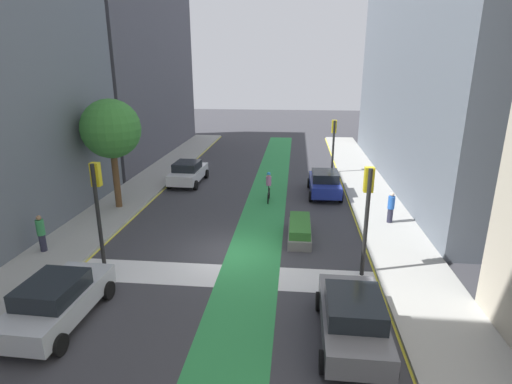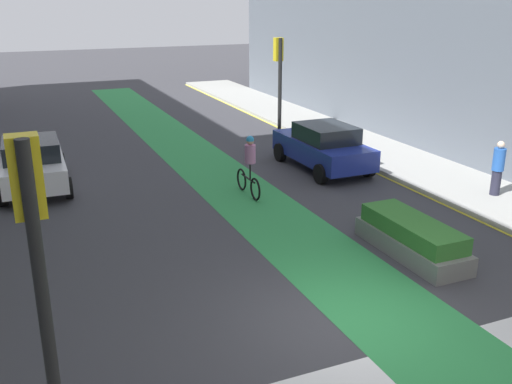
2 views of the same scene
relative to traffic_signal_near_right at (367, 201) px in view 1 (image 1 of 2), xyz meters
name	(u,v)px [view 1 (image 1 of 2)]	position (x,y,z in m)	size (l,w,h in m)	color
ground_plane	(231,253)	(-5.43, 1.26, -3.03)	(120.00, 120.00, 0.00)	#38383D
bike_lane_paint	(254,254)	(-4.44, 1.26, -3.02)	(2.40, 60.00, 0.01)	#2D8C47
crosswalk_band	(223,276)	(-5.43, -0.74, -3.03)	(12.00, 1.80, 0.01)	silver
sidewalk_left	(69,244)	(-12.93, 1.26, -2.95)	(3.00, 60.00, 0.15)	#9E9E99
curb_stripe_left	(101,247)	(-11.43, 1.26, -3.02)	(0.16, 60.00, 0.01)	yellow
sidewalk_right	(407,259)	(2.07, 1.26, -2.95)	(3.00, 60.00, 0.15)	#9E9E99
curb_stripe_right	(370,259)	(0.57, 1.26, -3.02)	(0.16, 60.00, 0.01)	yellow
traffic_signal_near_right	(367,201)	(0.00, 0.00, 0.00)	(0.35, 0.52, 4.32)	black
traffic_signal_near_left	(97,195)	(-10.54, -0.16, -0.02)	(0.35, 0.52, 4.29)	black
traffic_signal_far_right	(334,136)	(0.04, 15.65, -0.19)	(0.35, 0.52, 4.04)	black
car_grey_right_near	(353,318)	(-0.92, -4.24, -2.23)	(2.06, 4.22, 1.57)	slate
car_white_left_far	(188,172)	(-10.14, 11.87, -2.23)	(2.13, 4.25, 1.57)	silver
car_blue_right_far	(325,183)	(-0.86, 10.15, -2.23)	(2.06, 4.22, 1.57)	navy
car_silver_left_near	(57,300)	(-10.13, -4.23, -2.23)	(2.12, 4.25, 1.57)	#B2B7BF
cyclist_in_lane	(269,186)	(-4.30, 8.51, -2.06)	(0.32, 1.73, 1.86)	black
pedestrian_sidewalk_right_a	(391,207)	(2.19, 5.36, -2.06)	(0.34, 0.34, 1.61)	#262638
pedestrian_sidewalk_left_a	(41,233)	(-13.59, 0.39, -2.04)	(0.34, 0.34, 1.65)	#262638
street_tree_near	(111,129)	(-12.76, 6.31, 1.56)	(3.21, 3.21, 6.08)	brown
median_planter	(300,230)	(-2.44, 3.22, -2.63)	(1.08, 3.09, 0.85)	slate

